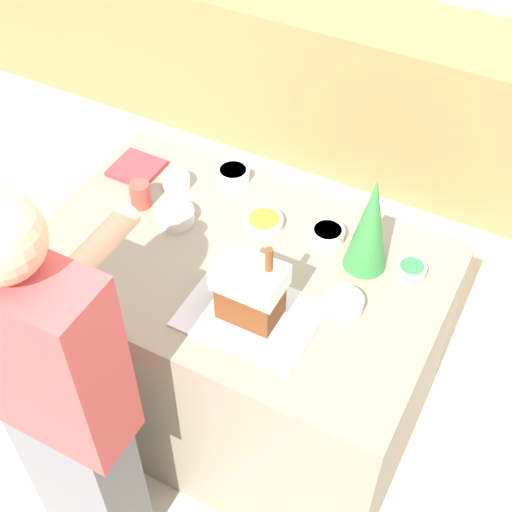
{
  "coord_description": "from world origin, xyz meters",
  "views": [
    {
      "loc": [
        0.84,
        -1.43,
        2.71
      ],
      "look_at": [
        0.08,
        0.0,
        1.0
      ],
      "focal_mm": 50.0,
      "sensor_mm": 36.0,
      "label": 1
    }
  ],
  "objects_px": {
    "baking_tray": "(250,314)",
    "candy_bowl_front_corner": "(233,174)",
    "candy_bowl_near_tray_right": "(264,222)",
    "person": "(62,406)",
    "decorative_tree": "(370,224)",
    "mug": "(140,194)",
    "candy_bowl_behind_tray": "(344,303)",
    "candy_bowl_beside_tree": "(176,215)",
    "cookbook": "(137,168)",
    "candy_bowl_far_right": "(411,269)",
    "candy_bowl_near_tray_left": "(176,181)",
    "gingerbread_house": "(250,290)",
    "candy_bowl_far_left": "(327,234)"
  },
  "relations": [
    {
      "from": "candy_bowl_behind_tray",
      "to": "candy_bowl_beside_tree",
      "type": "bearing_deg",
      "value": 172.3
    },
    {
      "from": "person",
      "to": "candy_bowl_far_right",
      "type": "bearing_deg",
      "value": 51.24
    },
    {
      "from": "baking_tray",
      "to": "mug",
      "type": "relative_size",
      "value": 4.3
    },
    {
      "from": "candy_bowl_behind_tray",
      "to": "cookbook",
      "type": "bearing_deg",
      "value": 165.16
    },
    {
      "from": "candy_bowl_behind_tray",
      "to": "candy_bowl_far_right",
      "type": "relative_size",
      "value": 1.27
    },
    {
      "from": "candy_bowl_front_corner",
      "to": "candy_bowl_far_right",
      "type": "bearing_deg",
      "value": -10.85
    },
    {
      "from": "candy_bowl_near_tray_right",
      "to": "mug",
      "type": "relative_size",
      "value": 1.37
    },
    {
      "from": "decorative_tree",
      "to": "candy_bowl_front_corner",
      "type": "height_order",
      "value": "decorative_tree"
    },
    {
      "from": "mug",
      "to": "cookbook",
      "type": "bearing_deg",
      "value": 129.56
    },
    {
      "from": "cookbook",
      "to": "mug",
      "type": "height_order",
      "value": "mug"
    },
    {
      "from": "decorative_tree",
      "to": "cookbook",
      "type": "relative_size",
      "value": 2.08
    },
    {
      "from": "candy_bowl_far_right",
      "to": "candy_bowl_front_corner",
      "type": "xyz_separation_m",
      "value": [
        -0.76,
        0.15,
        0.01
      ]
    },
    {
      "from": "baking_tray",
      "to": "cookbook",
      "type": "height_order",
      "value": "cookbook"
    },
    {
      "from": "gingerbread_house",
      "to": "candy_bowl_near_tray_left",
      "type": "xyz_separation_m",
      "value": [
        -0.54,
        0.41,
        -0.09
      ]
    },
    {
      "from": "gingerbread_house",
      "to": "candy_bowl_behind_tray",
      "type": "xyz_separation_m",
      "value": [
        0.25,
        0.17,
        -0.1
      ]
    },
    {
      "from": "candy_bowl_near_tray_left",
      "to": "mug",
      "type": "distance_m",
      "value": 0.16
    },
    {
      "from": "decorative_tree",
      "to": "mug",
      "type": "bearing_deg",
      "value": -172.78
    },
    {
      "from": "baking_tray",
      "to": "person",
      "type": "xyz_separation_m",
      "value": [
        -0.35,
        -0.52,
        -0.07
      ]
    },
    {
      "from": "gingerbread_house",
      "to": "mug",
      "type": "bearing_deg",
      "value": 155.58
    },
    {
      "from": "baking_tray",
      "to": "candy_bowl_beside_tree",
      "type": "height_order",
      "value": "candy_bowl_beside_tree"
    },
    {
      "from": "baking_tray",
      "to": "candy_bowl_near_tray_left",
      "type": "distance_m",
      "value": 0.68
    },
    {
      "from": "gingerbread_house",
      "to": "decorative_tree",
      "type": "bearing_deg",
      "value": 58.13
    },
    {
      "from": "baking_tray",
      "to": "mug",
      "type": "xyz_separation_m",
      "value": [
        -0.6,
        0.27,
        0.05
      ]
    },
    {
      "from": "cookbook",
      "to": "person",
      "type": "xyz_separation_m",
      "value": [
        0.37,
        -0.94,
        -0.07
      ]
    },
    {
      "from": "gingerbread_house",
      "to": "candy_bowl_far_left",
      "type": "bearing_deg",
      "value": 79.82
    },
    {
      "from": "candy_bowl_near_tray_left",
      "to": "candy_bowl_beside_tree",
      "type": "relative_size",
      "value": 0.77
    },
    {
      "from": "candy_bowl_far_right",
      "to": "cookbook",
      "type": "height_order",
      "value": "candy_bowl_far_right"
    },
    {
      "from": "candy_bowl_near_tray_left",
      "to": "person",
      "type": "relative_size",
      "value": 0.06
    },
    {
      "from": "candy_bowl_front_corner",
      "to": "gingerbread_house",
      "type": "bearing_deg",
      "value": -56.12
    },
    {
      "from": "person",
      "to": "candy_bowl_near_tray_left",
      "type": "bearing_deg",
      "value": 101.16
    },
    {
      "from": "decorative_tree",
      "to": "mug",
      "type": "relative_size",
      "value": 3.78
    },
    {
      "from": "candy_bowl_near_tray_left",
      "to": "person",
      "type": "distance_m",
      "value": 0.96
    },
    {
      "from": "decorative_tree",
      "to": "candy_bowl_beside_tree",
      "type": "bearing_deg",
      "value": -170.22
    },
    {
      "from": "person",
      "to": "candy_bowl_near_tray_right",
      "type": "bearing_deg",
      "value": 77.21
    },
    {
      "from": "gingerbread_house",
      "to": "candy_bowl_front_corner",
      "type": "height_order",
      "value": "gingerbread_house"
    },
    {
      "from": "decorative_tree",
      "to": "cookbook",
      "type": "height_order",
      "value": "decorative_tree"
    },
    {
      "from": "candy_bowl_near_tray_left",
      "to": "baking_tray",
      "type": "bearing_deg",
      "value": -37.62
    },
    {
      "from": "candy_bowl_far_left",
      "to": "candy_bowl_beside_tree",
      "type": "bearing_deg",
      "value": -162.48
    },
    {
      "from": "decorative_tree",
      "to": "candy_bowl_beside_tree",
      "type": "xyz_separation_m",
      "value": [
        -0.68,
        -0.12,
        -0.16
      ]
    },
    {
      "from": "cookbook",
      "to": "person",
      "type": "relative_size",
      "value": 0.11
    },
    {
      "from": "candy_bowl_beside_tree",
      "to": "candy_bowl_front_corner",
      "type": "distance_m",
      "value": 0.3
    },
    {
      "from": "candy_bowl_near_tray_right",
      "to": "cookbook",
      "type": "height_order",
      "value": "candy_bowl_near_tray_right"
    },
    {
      "from": "candy_bowl_near_tray_right",
      "to": "candy_bowl_front_corner",
      "type": "bearing_deg",
      "value": 142.23
    },
    {
      "from": "decorative_tree",
      "to": "candy_bowl_beside_tree",
      "type": "height_order",
      "value": "decorative_tree"
    },
    {
      "from": "candy_bowl_near_tray_left",
      "to": "cookbook",
      "type": "distance_m",
      "value": 0.19
    },
    {
      "from": "baking_tray",
      "to": "candy_bowl_front_corner",
      "type": "bearing_deg",
      "value": 123.84
    },
    {
      "from": "mug",
      "to": "person",
      "type": "distance_m",
      "value": 0.84
    },
    {
      "from": "candy_bowl_behind_tray",
      "to": "candy_bowl_far_right",
      "type": "bearing_deg",
      "value": 59.52
    },
    {
      "from": "candy_bowl_behind_tray",
      "to": "candy_bowl_near_tray_right",
      "type": "xyz_separation_m",
      "value": [
        -0.4,
        0.21,
        -0.0
      ]
    },
    {
      "from": "baking_tray",
      "to": "gingerbread_house",
      "type": "bearing_deg",
      "value": 23.78
    }
  ]
}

